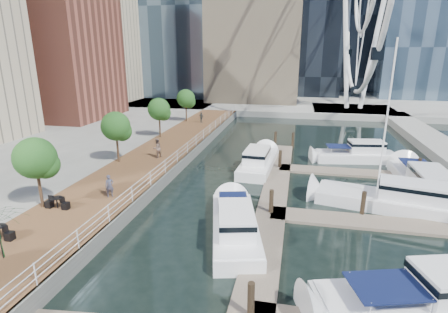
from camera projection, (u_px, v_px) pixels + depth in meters
ground at (195, 281)px, 16.84m from camera, size 520.00×520.00×0.00m
boardwalk at (148, 165)px, 32.56m from camera, size 6.00×60.00×1.00m
seawall at (179, 167)px, 31.96m from camera, size 0.25×60.00×1.00m
land_far at (286, 85)px, 112.28m from camera, size 200.00×114.00×1.00m
pier at (353, 111)px, 62.61m from camera, size 14.00×12.00×1.00m
railing at (177, 156)px, 31.68m from camera, size 0.10×60.00×1.05m
floating_docks at (344, 203)px, 24.45m from camera, size 16.00×34.00×2.60m
midrise_condos at (2, 30)px, 44.87m from camera, size 19.00×67.00×28.00m
street_trees at (116, 126)px, 31.02m from camera, size 2.60×42.60×4.60m
pedestrian_near at (109, 186)px, 23.97m from camera, size 0.69×0.63×1.57m
pedestrian_mid at (157, 148)px, 32.93m from camera, size 1.06×1.13×1.85m
pedestrian_far at (201, 117)px, 49.58m from camera, size 0.94×0.58×1.49m
moored_yachts at (369, 207)px, 24.90m from camera, size 18.22×36.10×11.50m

